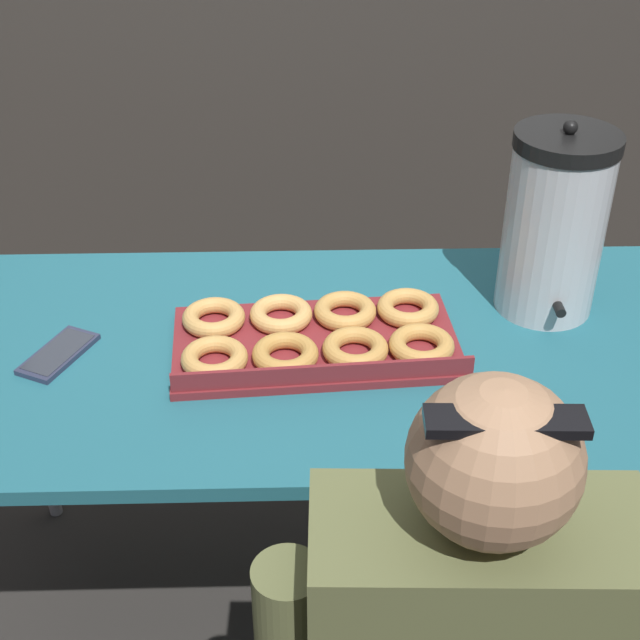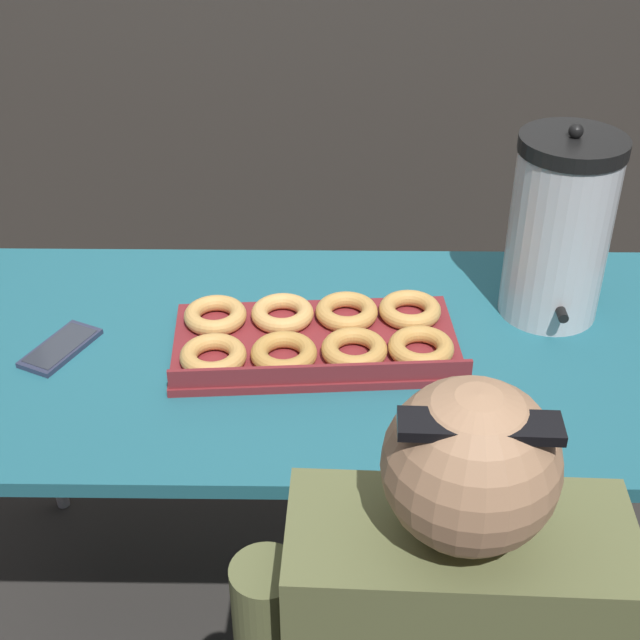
# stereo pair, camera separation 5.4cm
# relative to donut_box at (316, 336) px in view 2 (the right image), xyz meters

# --- Properties ---
(ground_plane) EXTENTS (12.00, 12.00, 0.00)m
(ground_plane) POSITION_rel_donut_box_xyz_m (0.01, -0.00, -0.76)
(ground_plane) COLOR #2D2B28
(folding_table) EXTENTS (1.45, 0.73, 0.74)m
(folding_table) POSITION_rel_donut_box_xyz_m (0.01, -0.00, -0.07)
(folding_table) COLOR #236675
(folding_table) RESTS_ON ground
(donut_box) EXTENTS (0.54, 0.32, 0.05)m
(donut_box) POSITION_rel_donut_box_xyz_m (0.00, 0.00, 0.00)
(donut_box) COLOR maroon
(donut_box) RESTS_ON folding_table
(coffee_urn) EXTENTS (0.19, 0.22, 0.39)m
(coffee_urn) POSITION_rel_donut_box_xyz_m (0.45, 0.13, 0.16)
(coffee_urn) COLOR silver
(coffee_urn) RESTS_ON folding_table
(cell_phone) EXTENTS (0.13, 0.17, 0.01)m
(cell_phone) POSITION_rel_donut_box_xyz_m (-0.47, -0.02, -0.02)
(cell_phone) COLOR #2D334C
(cell_phone) RESTS_ON folding_table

